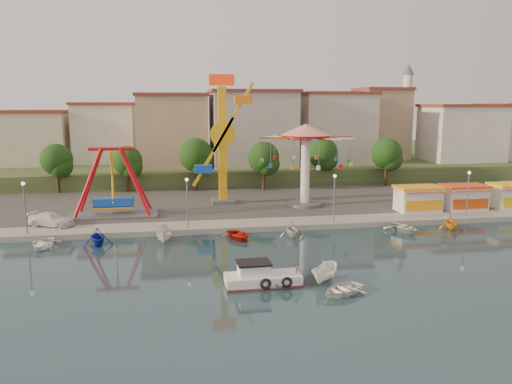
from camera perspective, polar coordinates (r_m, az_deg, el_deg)
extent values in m
plane|color=#122A34|center=(41.93, 3.93, -8.70)|extent=(200.00, 200.00, 0.00)
cube|color=#9E998E|center=(101.88, -4.14, 2.63)|extent=(200.00, 100.00, 0.60)
cube|color=#4C4944|center=(70.41, -1.70, -0.46)|extent=(90.00, 28.00, 0.01)
cube|color=#384C26|center=(106.68, -4.40, 3.61)|extent=(200.00, 60.00, 3.00)
cube|color=#59595E|center=(60.45, -15.89, -2.47)|extent=(10.00, 5.00, 0.30)
cube|color=blue|center=(60.16, -15.95, -1.12)|extent=(4.50, 1.40, 1.00)
cylinder|color=red|center=(59.31, -16.24, 4.77)|extent=(5.00, 0.40, 0.40)
cube|color=#59595E|center=(65.47, -3.78, -1.06)|extent=(3.00, 3.00, 0.50)
cube|color=#F2B114|center=(64.46, -3.86, 5.27)|extent=(1.00, 1.00, 15.00)
cube|color=red|center=(64.30, -3.95, 12.66)|extent=(3.20, 0.50, 1.40)
cylinder|color=#F2B114|center=(63.56, -3.80, 6.56)|extent=(3.20, 0.50, 3.20)
cube|color=#F2B114|center=(63.41, -2.65, 8.51)|extent=(5.41, 0.35, 8.78)
cube|color=orange|center=(63.55, -1.50, 10.46)|extent=(2.20, 1.20, 1.00)
cylinder|color=#59595E|center=(64.09, 5.57, -1.38)|extent=(4.40, 4.40, 0.40)
cylinder|color=white|center=(63.38, 5.64, 2.44)|extent=(1.10, 1.10, 9.00)
cylinder|color=red|center=(62.95, 5.71, 6.32)|extent=(6.00, 6.00, 0.50)
cone|color=red|center=(62.90, 5.72, 7.14)|extent=(6.40, 6.40, 1.40)
cube|color=white|center=(63.32, 18.01, -0.86)|extent=(5.00, 3.00, 2.80)
cube|color=orange|center=(63.06, 18.08, 0.52)|extent=(5.40, 3.40, 0.25)
cube|color=red|center=(61.64, 18.79, -0.06)|extent=(5.00, 0.77, 0.43)
cube|color=white|center=(66.30, 22.64, -0.67)|extent=(5.00, 3.00, 2.80)
cube|color=#D14210|center=(66.05, 22.73, 0.65)|extent=(5.40, 3.40, 0.25)
cube|color=red|center=(64.70, 23.50, 0.10)|extent=(5.00, 0.77, 0.43)
cube|color=white|center=(70.02, 27.23, -0.48)|extent=(5.00, 3.00, 2.80)
cylinder|color=#59595E|center=(54.64, -24.87, -1.82)|extent=(0.14, 0.14, 5.00)
cylinder|color=#59595E|center=(52.65, -7.85, -1.39)|extent=(0.14, 0.14, 5.00)
cylinder|color=#59595E|center=(55.40, 8.93, -0.84)|extent=(0.14, 0.14, 5.00)
cylinder|color=#59595E|center=(62.29, 23.04, -0.32)|extent=(0.14, 0.14, 5.00)
cylinder|color=#382314|center=(78.18, -21.69, 1.22)|extent=(0.44, 0.44, 3.60)
sphere|color=black|center=(77.80, -21.83, 3.47)|extent=(4.60, 4.60, 4.60)
cylinder|color=#382314|center=(75.96, -14.41, 1.30)|extent=(0.44, 0.44, 3.40)
sphere|color=black|center=(75.59, -14.51, 3.49)|extent=(4.35, 4.35, 4.35)
cylinder|color=#382314|center=(75.27, -6.84, 1.67)|extent=(0.44, 0.44, 3.92)
sphere|color=black|center=(74.86, -6.90, 4.23)|extent=(5.02, 5.02, 5.02)
cylinder|color=#382314|center=(74.98, 0.87, 1.61)|extent=(0.44, 0.44, 3.66)
sphere|color=black|center=(74.58, 0.88, 4.00)|extent=(4.68, 4.68, 4.68)
cylinder|color=#382314|center=(80.20, 7.54, 2.13)|extent=(0.44, 0.44, 3.80)
sphere|color=black|center=(79.82, 7.59, 4.45)|extent=(4.86, 4.86, 4.86)
cylinder|color=#382314|center=(82.01, 14.61, 2.05)|extent=(0.44, 0.44, 3.77)
sphere|color=black|center=(81.64, 14.71, 4.31)|extent=(4.83, 4.83, 4.83)
cube|color=beige|center=(88.13, -25.45, 6.16)|extent=(9.26, 9.53, 11.87)
cube|color=silver|center=(90.98, -17.12, 5.76)|extent=(12.33, 9.01, 8.63)
cube|color=tan|center=(90.69, -8.80, 6.89)|extent=(11.95, 9.28, 11.23)
cube|color=beige|center=(88.85, 0.23, 6.29)|extent=(12.59, 10.50, 9.20)
cube|color=beige|center=(95.31, 7.93, 6.47)|extent=(10.75, 9.23, 9.24)
cube|color=tan|center=(98.33, 15.75, 6.87)|extent=(12.77, 10.96, 11.21)
cube|color=silver|center=(102.52, 22.15, 6.95)|extent=(8.23, 8.98, 12.36)
cube|color=beige|center=(113.25, 25.95, 5.99)|extent=(11.59, 10.93, 8.76)
cylinder|color=silver|center=(103.12, 16.79, 8.29)|extent=(1.80, 1.80, 16.00)
cylinder|color=#59595E|center=(103.12, 16.93, 11.06)|extent=(2.80, 2.80, 0.30)
cone|color=#59595E|center=(103.29, 17.05, 13.28)|extent=(2.20, 2.20, 2.00)
cube|color=white|center=(38.07, 0.79, -10.12)|extent=(5.72, 2.27, 1.02)
cube|color=red|center=(38.16, 0.79, -10.47)|extent=(5.72, 2.27, 0.18)
cube|color=white|center=(37.78, -0.27, -8.90)|extent=(2.31, 1.75, 1.02)
cube|color=black|center=(37.60, -0.27, -8.08)|extent=(2.54, 1.98, 0.14)
torus|color=black|center=(36.96, 1.11, -10.47)|extent=(0.87, 0.24, 0.86)
torus|color=black|center=(37.32, 3.53, -10.28)|extent=(0.87, 0.24, 0.86)
imported|color=white|center=(38.36, 1.80, -9.93)|extent=(3.18, 3.92, 0.72)
imported|color=white|center=(36.90, 9.84, -10.89)|extent=(4.36, 3.95, 0.74)
imported|color=white|center=(38.91, 7.87, -9.21)|extent=(3.30, 3.61, 1.38)
imported|color=white|center=(57.44, -22.35, -2.92)|extent=(5.31, 3.75, 1.43)
imported|color=white|center=(51.66, -23.18, -5.43)|extent=(3.03, 4.04, 0.79)
imported|color=#1323A6|center=(50.57, -17.65, -4.88)|extent=(3.36, 3.70, 1.69)
imported|color=silver|center=(50.05, -10.43, -4.81)|extent=(1.64, 4.00, 1.52)
imported|color=red|center=(50.53, -2.01, -4.94)|extent=(3.68, 4.37, 0.77)
imported|color=silver|center=(51.41, 4.13, -4.24)|extent=(2.70, 3.09, 1.58)
imported|color=silver|center=(55.57, 16.46, -3.92)|extent=(4.01, 4.86, 0.87)
imported|color=orange|center=(58.08, 21.38, -3.26)|extent=(3.13, 3.44, 1.56)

